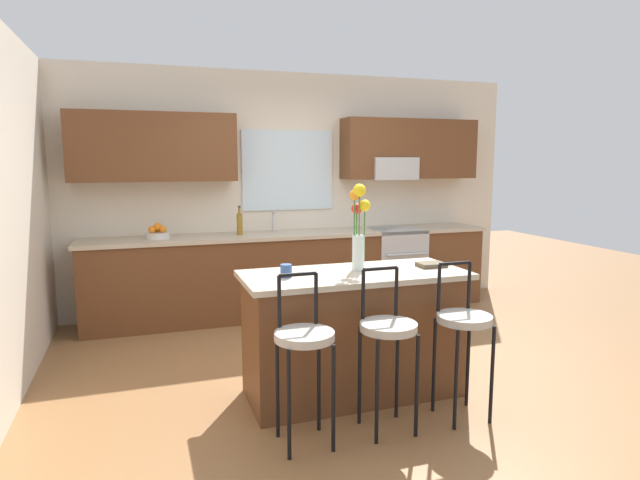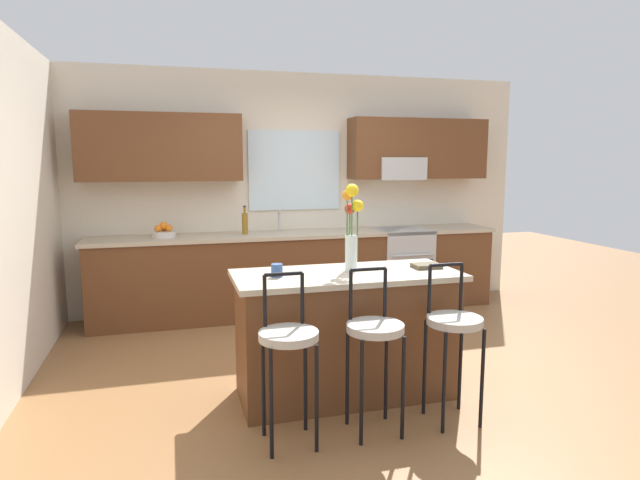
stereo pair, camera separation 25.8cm
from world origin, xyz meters
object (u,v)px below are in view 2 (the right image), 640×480
Objects in this scene: bar_stool_far at (454,328)px; flower_vase at (352,225)px; kitchen_island at (346,334)px; mug_ceramic at (277,270)px; fruit_bowl_oranges at (164,232)px; bar_stool_near at (288,343)px; cookbook at (426,266)px; bottle_olive_oil at (245,223)px; oven_range at (401,267)px; bar_stool_middle at (375,335)px.

flower_vase is at bearing 128.92° from bar_stool_far.
mug_ceramic is at bearing -179.01° from kitchen_island.
kitchen_island is 6.74× the size of fruit_bowl_oranges.
fruit_bowl_oranges is at bearing 109.13° from mug_ceramic.
bar_stool_near is 2.89m from fruit_bowl_oranges.
cookbook is 0.64× the size of bottle_olive_oil.
cookbook reaches higher than oven_range.
bar_stool_middle is at bearing -138.21° from cookbook.
cookbook is (1.18, 0.56, 0.30)m from bar_stool_near.
bar_stool_near is 4.34× the size of fruit_bowl_oranges.
mug_ceramic is 0.38× the size of fruit_bowl_oranges.
kitchen_island is at bearing -135.74° from flower_vase.
flower_vase is (-1.35, -2.13, 0.80)m from oven_range.
bar_stool_far is 0.64m from cookbook.
bar_stool_near and bar_stool_far have the same top height.
bar_stool_middle reaches higher than oven_range.
fruit_bowl_oranges is (-0.77, 2.22, 0.01)m from mug_ceramic.
bar_stool_near is 0.55m from bar_stool_middle.
bottle_olive_oil is at bearing 179.23° from oven_range.
mug_ceramic is at bearing 85.73° from bar_stool_near.
bottle_olive_oil reaches higher than cookbook.
bar_stool_far is at bearing -97.69° from cookbook.
bottle_olive_oil reaches higher than bar_stool_middle.
bottle_olive_oil reaches higher than bar_stool_near.
cookbook is (1.13, 0.00, -0.03)m from mug_ceramic.
bottle_olive_oil reaches higher than oven_range.
oven_range is at bearing 54.55° from bar_stool_near.
bar_stool_middle reaches higher than cookbook.
oven_range is at bearing 70.36° from cookbook.
bar_stool_far is 3.34× the size of bottle_olive_oil.
bar_stool_middle is at bearing 0.00° from bar_stool_near.
bar_stool_near is 11.58× the size of mug_ceramic.
fruit_bowl_oranges is at bearing 179.38° from oven_range.
mug_ceramic is 0.29× the size of bottle_olive_oil.
bar_stool_near is at bearing -154.56° from cookbook.
oven_range is 2.95× the size of bottle_olive_oil.
mug_ceramic is 2.22m from bottle_olive_oil.
kitchen_island is 8.09× the size of cookbook.
bar_stool_middle is 0.82m from mug_ceramic.
bar_stool_far is (1.10, 0.00, 0.00)m from bar_stool_near.
oven_range is 1.46× the size of flower_vase.
bar_stool_near reaches higher than mug_ceramic.
fruit_bowl_oranges is (-1.33, 2.16, -0.28)m from flower_vase.
bar_stool_middle is 0.55m from bar_stool_far.
bar_stool_middle is at bearing -90.00° from kitchen_island.
bar_stool_near is 1.34m from cookbook.
kitchen_island is 17.98× the size of mug_ceramic.
flower_vase is (0.05, 0.62, 0.62)m from bar_stool_middle.
mug_ceramic is (0.04, 0.56, 0.33)m from bar_stool_near.
oven_range is at bearing 57.22° from kitchen_island.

